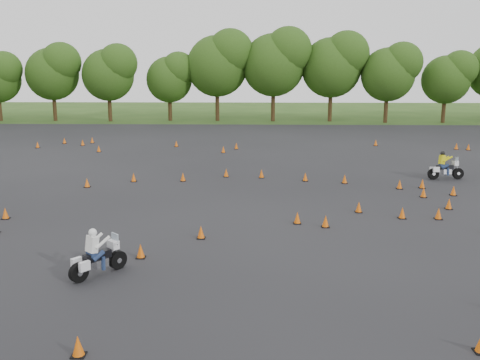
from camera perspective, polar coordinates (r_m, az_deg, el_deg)
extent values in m
plane|color=#2D5119|center=(20.07, -0.29, -5.78)|extent=(140.00, 140.00, 0.00)
plane|color=black|center=(25.83, 0.11, -1.65)|extent=(62.00, 62.00, 0.00)
cone|color=#DB5909|center=(27.75, 21.81, -1.09)|extent=(0.26, 0.26, 0.45)
cone|color=#DB5909|center=(18.30, -15.66, -7.31)|extent=(0.26, 0.26, 0.45)
cone|color=#DB5909|center=(28.31, 16.66, -0.46)|extent=(0.26, 0.26, 0.45)
cone|color=#DB5909|center=(38.28, -1.79, 3.26)|extent=(0.26, 0.26, 0.45)
cone|color=#DB5909|center=(42.90, 14.28, 3.86)|extent=(0.26, 0.26, 0.45)
cone|color=#DB5909|center=(44.63, -15.49, 4.11)|extent=(0.26, 0.26, 0.45)
cone|color=#DB5909|center=(28.94, 11.10, 0.09)|extent=(0.26, 0.26, 0.45)
cone|color=#DB5909|center=(12.62, -16.89, -16.62)|extent=(0.26, 0.26, 0.45)
cone|color=#DB5909|center=(21.40, 6.14, -4.06)|extent=(0.26, 0.26, 0.45)
cone|color=#DB5909|center=(43.31, -20.79, 3.52)|extent=(0.26, 0.26, 0.45)
cone|color=#DB5909|center=(21.07, 9.11, -4.40)|extent=(0.26, 0.26, 0.45)
cone|color=#DB5909|center=(22.95, 16.93, -3.40)|extent=(0.26, 0.26, 0.45)
cone|color=#DB5909|center=(23.92, -23.75, -3.29)|extent=(0.26, 0.26, 0.45)
cone|color=#DB5909|center=(41.37, -6.81, 3.86)|extent=(0.26, 0.26, 0.45)
cone|color=#DB5909|center=(23.31, 20.41, -3.41)|extent=(0.26, 0.26, 0.45)
cone|color=#DB5909|center=(29.08, -6.10, 0.31)|extent=(0.26, 0.26, 0.45)
cone|color=#DB5909|center=(39.93, -0.40, 3.64)|extent=(0.26, 0.26, 0.45)
cone|color=#DB5909|center=(28.81, 18.87, -0.40)|extent=(0.26, 0.26, 0.45)
cone|color=#DB5909|center=(39.93, -14.83, 3.23)|extent=(0.26, 0.26, 0.45)
cone|color=#DB5909|center=(29.79, 2.31, 0.66)|extent=(0.26, 0.26, 0.45)
cone|color=#DB5909|center=(26.87, 18.99, -1.29)|extent=(0.26, 0.26, 0.45)
cone|color=#DB5909|center=(29.15, 6.98, 0.32)|extent=(0.26, 0.26, 0.45)
cone|color=#DB5909|center=(44.95, -18.22, 4.00)|extent=(0.26, 0.26, 0.45)
cone|color=#DB5909|center=(25.09, 21.39, -2.41)|extent=(0.26, 0.26, 0.45)
cone|color=#DB5909|center=(42.85, 23.18, 3.24)|extent=(0.26, 0.26, 0.45)
cone|color=#DB5909|center=(42.89, 22.08, 3.34)|extent=(0.26, 0.26, 0.45)
cone|color=#DB5909|center=(43.45, -16.44, 3.84)|extent=(0.26, 0.26, 0.45)
cone|color=#DB5909|center=(28.59, -16.00, -0.30)|extent=(0.26, 0.26, 0.45)
cone|color=#DB5909|center=(17.90, -10.56, -7.49)|extent=(0.26, 0.26, 0.45)
cone|color=#DB5909|center=(30.03, -1.49, 0.76)|extent=(0.26, 0.26, 0.45)
cone|color=#DB5909|center=(29.36, -11.28, 0.26)|extent=(0.26, 0.26, 0.45)
cone|color=#DB5909|center=(23.41, 12.55, -2.85)|extent=(0.26, 0.26, 0.45)
cone|color=#DB5909|center=(19.55, -4.19, -5.60)|extent=(0.26, 0.26, 0.45)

